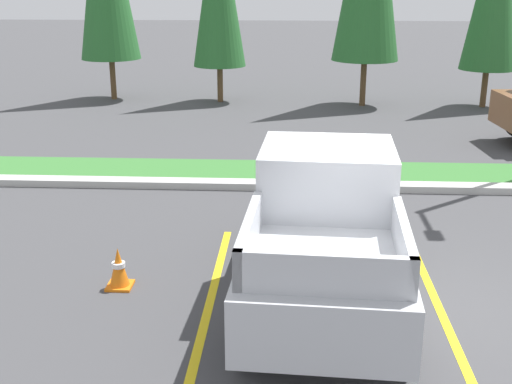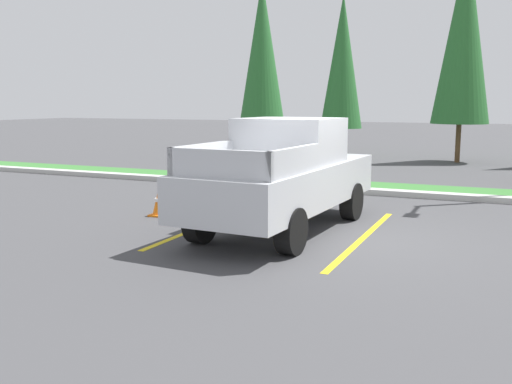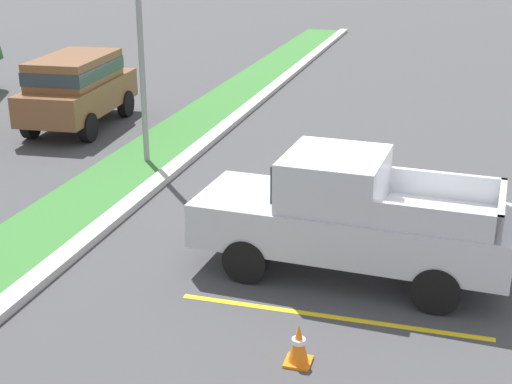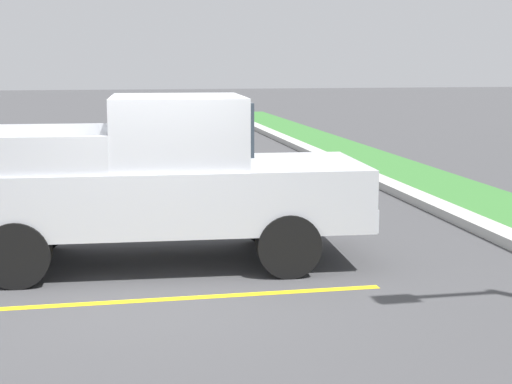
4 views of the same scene
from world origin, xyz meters
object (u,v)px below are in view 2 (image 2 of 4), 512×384
at_px(pickup_truck_main, 284,175).
at_px(cypress_tree_leftmost, 262,51).
at_px(cypress_tree_left_inner, 342,62).
at_px(cypress_tree_center, 464,33).
at_px(traffic_cone, 159,202).

xyz_separation_m(pickup_truck_main, cypress_tree_leftmost, (-6.92, 15.09, 3.71)).
height_order(cypress_tree_left_inner, cypress_tree_center, cypress_tree_center).
relative_size(cypress_tree_leftmost, traffic_cone, 13.44).
xyz_separation_m(pickup_truck_main, cypress_tree_left_inner, (-3.01, 14.80, 3.08)).
xyz_separation_m(cypress_tree_leftmost, traffic_cone, (4.02, -14.93, -4.46)).
xyz_separation_m(cypress_tree_left_inner, cypress_tree_center, (4.97, -0.46, 0.95)).
distance_m(pickup_truck_main, cypress_tree_left_inner, 15.41).
height_order(pickup_truck_main, cypress_tree_left_inner, cypress_tree_left_inner).
height_order(cypress_tree_center, traffic_cone, cypress_tree_center).
xyz_separation_m(cypress_tree_leftmost, cypress_tree_left_inner, (3.91, -0.29, -0.63)).
bearing_deg(traffic_cone, cypress_tree_center, 71.09).
bearing_deg(cypress_tree_center, traffic_cone, -108.91).
relative_size(cypress_tree_left_inner, traffic_cone, 11.68).
bearing_deg(traffic_cone, cypress_tree_left_inner, 90.44).
height_order(cypress_tree_leftmost, cypress_tree_center, cypress_tree_center).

